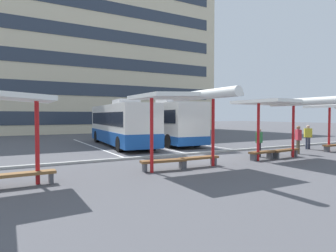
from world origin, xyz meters
TOP-DOWN VIEW (x-y plane):
  - ground_plane at (0.00, 0.00)m, footprint 160.00×160.00m
  - terminal_building at (0.02, 31.21)m, footprint 39.51×14.93m
  - coach_bus_0 at (-1.91, 7.45)m, footprint 3.24×10.68m
  - coach_bus_1 at (1.84, 7.76)m, footprint 3.21×10.64m
  - lane_stripe_0 at (-3.91, 8.15)m, footprint 0.16×14.00m
  - lane_stripe_1 at (0.00, 8.15)m, footprint 0.16×14.00m
  - lane_stripe_2 at (3.91, 8.15)m, footprint 0.16×14.00m
  - bench_1 at (-8.98, -2.99)m, footprint 1.94×0.48m
  - waiting_shelter_1 at (-2.84, -3.26)m, footprint 4.08×4.71m
  - bench_2 at (-3.74, -2.81)m, footprint 2.01×0.63m
  - bench_3 at (-1.94, -2.81)m, footprint 1.93×0.45m
  - waiting_shelter_2 at (2.95, -3.19)m, footprint 3.66×4.87m
  - bench_4 at (2.05, -2.75)m, footprint 1.56×0.48m
  - bench_5 at (3.85, -2.76)m, footprint 1.97×0.57m
  - bench_6 at (8.90, -2.49)m, footprint 1.91×0.55m
  - platform_kerb at (0.00, 0.69)m, footprint 44.00×0.24m
  - waiting_passenger_0 at (2.74, -1.92)m, footprint 0.51×0.37m
  - waiting_passenger_1 at (5.72, -2.17)m, footprint 0.45×0.53m
  - waiting_passenger_2 at (8.48, -0.87)m, footprint 0.51×0.46m

SIDE VIEW (x-z plane):
  - ground_plane at x=0.00m, z-range 0.00..0.00m
  - lane_stripe_0 at x=-3.91m, z-range 0.00..0.01m
  - lane_stripe_1 at x=0.00m, z-range 0.00..0.01m
  - lane_stripe_2 at x=3.91m, z-range 0.00..0.01m
  - platform_kerb at x=0.00m, z-range 0.00..0.12m
  - bench_4 at x=2.05m, z-range 0.11..0.56m
  - bench_6 at x=8.90m, z-range 0.12..0.57m
  - bench_3 at x=-1.94m, z-range 0.12..0.57m
  - bench_1 at x=-8.98m, z-range 0.12..0.57m
  - bench_5 at x=3.85m, z-range 0.12..0.57m
  - bench_2 at x=-3.74m, z-range 0.12..0.57m
  - waiting_passenger_0 at x=2.74m, z-range 0.11..1.70m
  - waiting_passenger_2 at x=8.48m, z-range 0.13..1.77m
  - waiting_passenger_1 at x=5.72m, z-range 0.13..1.82m
  - coach_bus_0 at x=-1.91m, z-range -0.15..3.29m
  - coach_bus_1 at x=1.84m, z-range -0.11..3.49m
  - waiting_shelter_2 at x=2.95m, z-range 1.34..4.48m
  - waiting_shelter_1 at x=-2.84m, z-range 1.40..4.68m
  - terminal_building at x=0.02m, z-range -1.37..23.16m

